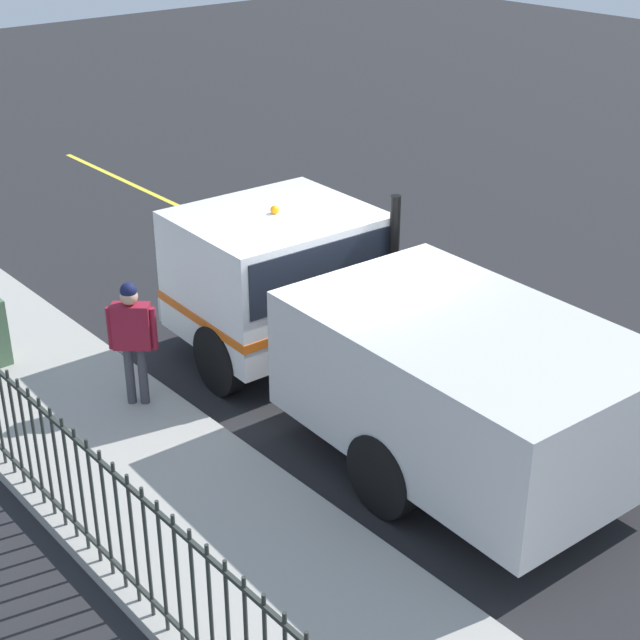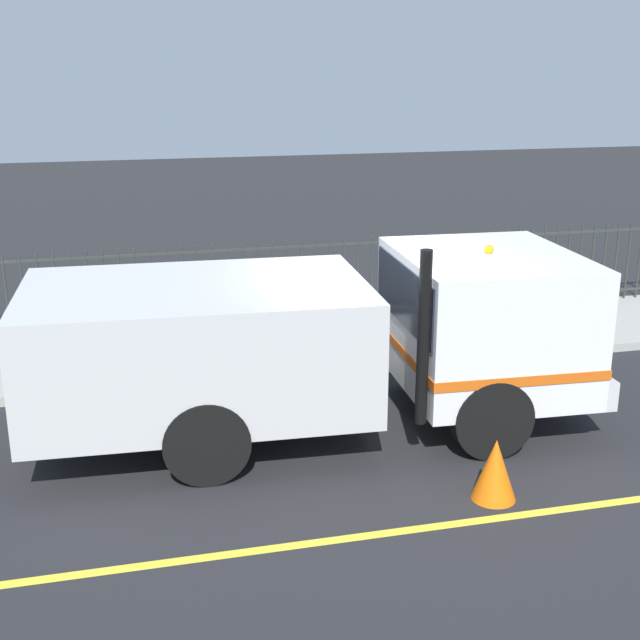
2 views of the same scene
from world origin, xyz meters
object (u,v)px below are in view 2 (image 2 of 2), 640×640
Objects in this scene: utility_cabinet at (518,291)px; work_truck at (340,332)px; worker_standing at (421,286)px; traffic_cone at (495,469)px.

work_truck is at bearing 129.53° from utility_cabinet.
worker_standing is 4.48m from traffic_cone.
worker_standing is 2.47× the size of traffic_cone.
work_truck is 7.30× the size of utility_cabinet.
traffic_cone is (-2.15, -1.11, -0.93)m from work_truck.
work_truck reaches higher than worker_standing.
traffic_cone is at bearing 29.98° from work_truck.
traffic_cone is at bearing 151.60° from utility_cabinet.
work_truck is at bearing 27.24° from traffic_cone.
worker_standing reaches higher than traffic_cone.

